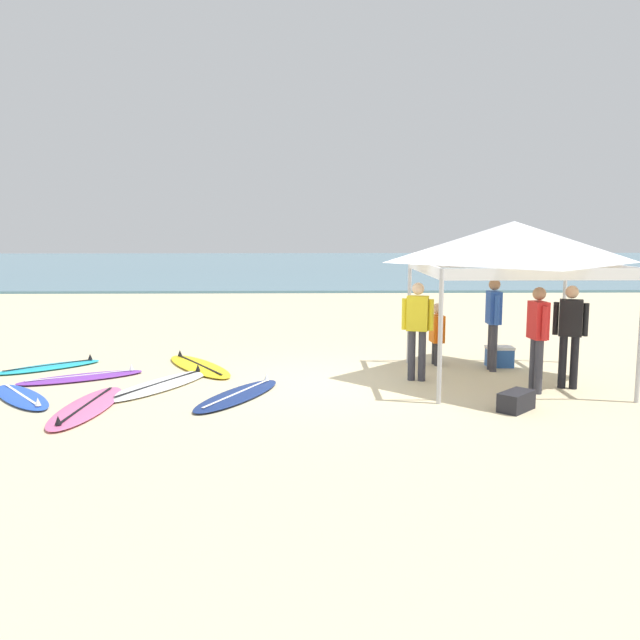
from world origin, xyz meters
TOP-DOWN VIEW (x-y plane):
  - ground_plane at (0.00, 0.00)m, footprint 80.00×80.00m
  - sea at (0.00, 33.22)m, footprint 80.00×36.00m
  - canopy_tent at (2.91, 0.10)m, footprint 3.15×3.15m
  - surfboard_navy at (-1.69, -0.97)m, footprint 1.54×2.31m
  - surfboard_blue at (-5.04, -1.02)m, footprint 1.67×1.91m
  - surfboard_yellow at (-2.64, 1.23)m, footprint 1.84×2.45m
  - surfboard_purple at (-4.55, 0.33)m, footprint 2.16×1.53m
  - surfboard_pink at (-3.84, -1.62)m, footprint 0.79×2.45m
  - surfboard_white at (-3.05, -0.25)m, footprint 1.78×2.55m
  - surfboard_cyan at (-5.45, 1.23)m, footprint 1.84×1.63m
  - person_black at (3.72, -0.50)m, footprint 0.52×0.33m
  - person_blue at (2.84, 0.90)m, footprint 0.23×0.55m
  - person_yellow at (1.31, 0.12)m, footprint 0.53×0.32m
  - person_red at (3.09, -0.76)m, footprint 0.26×0.55m
  - person_orange at (1.91, 1.42)m, footprint 0.25×0.55m
  - gear_bag_near_tent at (2.45, -1.82)m, footprint 0.65×0.65m
  - cooler_box at (3.08, 1.24)m, footprint 0.50×0.36m

SIDE VIEW (x-z plane):
  - ground_plane at x=0.00m, z-range 0.00..0.00m
  - surfboard_white at x=-3.05m, z-range -0.06..0.13m
  - surfboard_yellow at x=-2.64m, z-range -0.06..0.13m
  - surfboard_pink at x=-3.84m, z-range -0.06..0.13m
  - surfboard_navy at x=-1.69m, z-range -0.06..0.13m
  - surfboard_purple at x=-4.55m, z-range -0.06..0.13m
  - surfboard_blue at x=-5.04m, z-range -0.06..0.13m
  - surfboard_cyan at x=-5.45m, z-range -0.06..0.13m
  - sea at x=0.00m, z-range 0.00..0.10m
  - gear_bag_near_tent at x=2.45m, z-range 0.00..0.28m
  - cooler_box at x=3.08m, z-range 0.00..0.39m
  - person_orange at x=1.91m, z-range 0.06..1.26m
  - person_black at x=3.72m, z-range 0.13..1.84m
  - person_blue at x=2.84m, z-range 0.13..1.84m
  - person_yellow at x=1.31m, z-range 0.13..1.84m
  - person_red at x=3.09m, z-range 0.13..1.84m
  - canopy_tent at x=2.91m, z-range 1.01..3.76m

